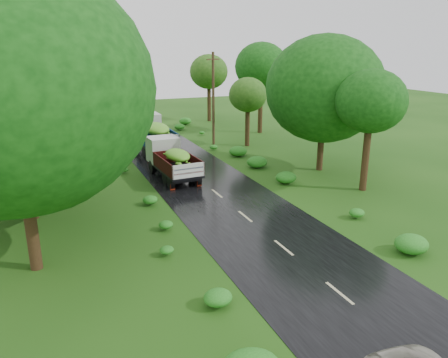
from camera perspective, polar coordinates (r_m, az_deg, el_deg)
ground at (r=16.89m, az=14.85°, el=-14.24°), size 120.00×120.00×0.00m
road at (r=20.54m, az=6.40°, el=-7.79°), size 6.50×80.00×0.02m
road_lines at (r=21.34m, az=5.10°, el=-6.73°), size 0.12×69.60×0.00m
truck_near at (r=29.44m, az=-6.90°, el=2.79°), size 2.36×5.96×2.46m
truck_far at (r=37.16m, az=-9.43°, el=6.06°), size 2.52×6.90×2.89m
utility_pole at (r=37.39m, az=-1.40°, el=10.28°), size 1.34×0.65×8.08m
trees_left at (r=31.07m, az=-25.73°, el=11.78°), size 6.88×34.95×9.15m
trees_right at (r=36.96m, az=7.35°, el=12.37°), size 6.74×30.50×8.04m
shrubs at (r=28.09m, az=-2.45°, el=-0.02°), size 11.90×44.00×0.70m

